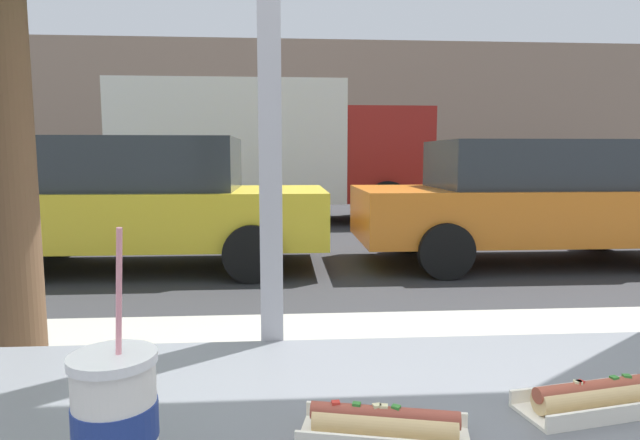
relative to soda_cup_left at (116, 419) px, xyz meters
name	(u,v)px	position (x,y,z in m)	size (l,w,h in m)	color
ground_plane	(282,236)	(0.18, 8.48, -1.06)	(60.00, 60.00, 0.00)	#2D2D30
sidewalk_strip	(280,403)	(0.18, 2.08, -0.99)	(16.00, 2.80, 0.13)	#9E998E
building_facade_far	(282,119)	(0.18, 19.56, 1.71)	(28.00, 1.20, 5.54)	gray
soda_cup_left	(116,419)	(0.00, 0.00, 0.00)	(0.11, 0.11, 0.33)	silver
hotdog_tray_near	(384,425)	(0.35, 0.09, -0.07)	(0.26, 0.15, 0.05)	silver
hotdog_tray_far	(596,397)	(0.72, 0.16, -0.07)	(0.27, 0.14, 0.05)	silver
parked_car_yellow	(140,202)	(-1.54, 6.00, -0.24)	(4.53, 1.92, 1.61)	gold
parked_car_orange	(533,200)	(3.43, 6.00, -0.25)	(4.58, 1.89, 1.58)	orange
box_truck	(268,147)	(-0.09, 10.67, 0.50)	(6.32, 2.44, 2.85)	silver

